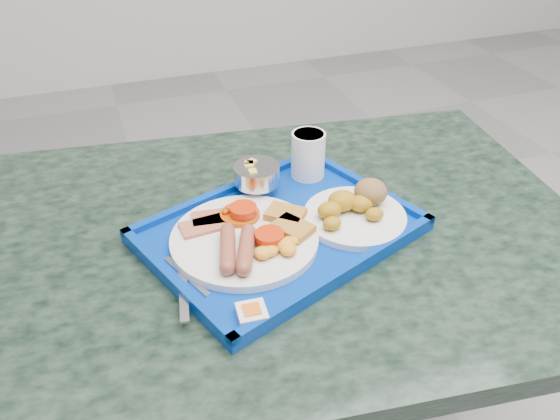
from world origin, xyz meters
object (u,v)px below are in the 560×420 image
object	(u,v)px
bread_plate	(356,209)
fruit_bowl	(256,175)
juice_cup	(308,153)
tray	(280,231)
main_plate	(248,237)
table	(263,306)

from	to	relation	value
bread_plate	fruit_bowl	distance (m)	0.20
bread_plate	juice_cup	xyz separation A→B (m)	(-0.03, 0.17, 0.03)
tray	juice_cup	world-z (taller)	juice_cup
main_plate	bread_plate	xyz separation A→B (m)	(0.20, 0.01, 0.01)
main_plate	bread_plate	size ratio (longest dim) A/B	1.37
tray	table	bearing A→B (deg)	136.03
main_plate	juice_cup	bearing A→B (deg)	43.85
juice_cup	main_plate	bearing A→B (deg)	-136.15
tray	bread_plate	distance (m)	0.14
bread_plate	juice_cup	world-z (taller)	juice_cup
table	fruit_bowl	xyz separation A→B (m)	(0.02, 0.10, 0.25)
table	main_plate	xyz separation A→B (m)	(-0.04, -0.05, 0.22)
bread_plate	table	bearing A→B (deg)	166.32
tray	juice_cup	bearing A→B (deg)	53.12
fruit_bowl	tray	bearing A→B (deg)	-88.79
table	tray	world-z (taller)	tray
bread_plate	fruit_bowl	xyz separation A→B (m)	(-0.14, 0.14, 0.02)
tray	main_plate	world-z (taller)	main_plate
juice_cup	fruit_bowl	bearing A→B (deg)	-167.12
table	bread_plate	world-z (taller)	bread_plate
fruit_bowl	juice_cup	bearing A→B (deg)	12.88
bread_plate	main_plate	bearing A→B (deg)	-178.56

